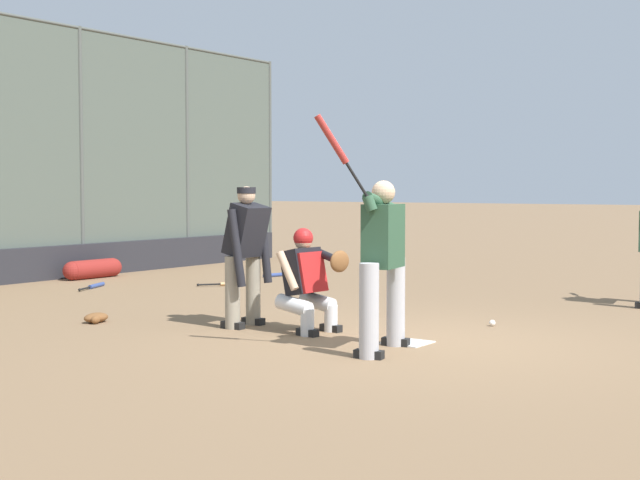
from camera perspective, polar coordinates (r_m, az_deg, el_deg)
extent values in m
plane|color=#846647|center=(9.37, 5.64, -6.58)|extent=(160.00, 160.00, 0.00)
cube|color=white|center=(9.36, 5.64, -6.55)|extent=(0.43, 0.43, 0.01)
cylinder|color=#515651|center=(20.87, -3.22, 5.15)|extent=(0.08, 0.08, 4.55)
cylinder|color=#515651|center=(18.79, -8.51, 5.32)|extent=(0.08, 0.08, 4.55)
cylinder|color=#515651|center=(16.91, -15.04, 5.47)|extent=(0.08, 0.08, 4.55)
cylinder|color=#B7B7BC|center=(9.14, 4.87, -3.96)|extent=(0.19, 0.19, 0.91)
cube|color=black|center=(9.20, 4.86, -6.51)|extent=(0.16, 0.30, 0.08)
cylinder|color=#B7B7BC|center=(8.44, 3.16, -4.56)|extent=(0.19, 0.19, 0.91)
cube|color=black|center=(8.50, 3.15, -7.31)|extent=(0.16, 0.30, 0.08)
cube|color=#2D5138|center=(8.72, 4.07, 0.26)|extent=(0.54, 0.37, 0.62)
sphere|color=tan|center=(8.71, 4.08, 3.06)|extent=(0.23, 0.23, 0.23)
cylinder|color=#2D5138|center=(8.72, 3.91, 2.37)|extent=(0.64, 0.17, 0.24)
cylinder|color=#2D5138|center=(8.44, 3.21, 2.34)|extent=(0.15, 0.18, 0.17)
sphere|color=black|center=(8.44, 3.04, 2.79)|extent=(0.04, 0.04, 0.04)
cylinder|color=black|center=(8.42, 2.37, 3.87)|extent=(0.18, 0.18, 0.33)
cylinder|color=maroon|center=(8.39, 0.75, 6.47)|extent=(0.28, 0.28, 0.47)
cylinder|color=silver|center=(10.04, 0.71, -5.03)|extent=(0.15, 0.15, 0.30)
cylinder|color=silver|center=(10.14, -0.14, -3.98)|extent=(0.21, 0.47, 0.23)
cube|color=black|center=(10.05, 0.71, -5.65)|extent=(0.12, 0.27, 0.08)
cylinder|color=silver|center=(9.74, -0.81, -5.29)|extent=(0.15, 0.15, 0.30)
cylinder|color=silver|center=(9.84, -1.67, -4.20)|extent=(0.21, 0.47, 0.23)
cube|color=black|center=(9.75, -0.81, -5.93)|extent=(0.12, 0.27, 0.08)
cube|color=black|center=(9.98, -1.08, -2.02)|extent=(0.46, 0.39, 0.54)
cube|color=#B21E1E|center=(9.88, -0.45, -2.07)|extent=(0.40, 0.17, 0.45)
sphere|color=tan|center=(9.95, -1.08, -0.07)|extent=(0.20, 0.20, 0.20)
sphere|color=#B21E1E|center=(9.95, -1.08, 0.13)|extent=(0.22, 0.22, 0.22)
cylinder|color=black|center=(9.93, 0.57, -1.08)|extent=(0.32, 0.51, 0.16)
ellipsoid|color=brown|center=(9.71, 1.27, -1.38)|extent=(0.31, 0.13, 0.24)
cylinder|color=tan|center=(9.78, -2.10, -1.98)|extent=(0.12, 0.31, 0.43)
cylinder|color=gray|center=(10.55, -4.30, -3.17)|extent=(0.17, 0.17, 0.83)
cube|color=black|center=(10.60, -4.29, -5.20)|extent=(0.12, 0.28, 0.08)
cylinder|color=gray|center=(10.25, -5.62, -3.37)|extent=(0.17, 0.17, 0.83)
cube|color=black|center=(10.30, -5.61, -5.45)|extent=(0.12, 0.28, 0.08)
cube|color=black|center=(10.31, -4.72, 0.65)|extent=(0.46, 0.41, 0.64)
sphere|color=tan|center=(10.30, -4.73, 2.87)|extent=(0.21, 0.21, 0.21)
cylinder|color=black|center=(10.30, -4.74, 3.19)|extent=(0.22, 0.22, 0.07)
cylinder|color=black|center=(10.49, -3.57, -0.36)|extent=(0.14, 0.24, 0.89)
cylinder|color=black|center=(10.08, -5.36, -0.52)|extent=(0.15, 0.24, 0.89)
sphere|color=black|center=(14.70, -7.81, -2.86)|extent=(0.04, 0.04, 0.04)
cylinder|color=black|center=(14.73, -7.11, -2.84)|extent=(0.31, 0.24, 0.03)
cylinder|color=tan|center=(14.82, -5.44, -2.79)|extent=(0.45, 0.36, 0.07)
sphere|color=black|center=(16.61, -1.19, -2.12)|extent=(0.04, 0.04, 0.04)
cylinder|color=black|center=(16.50, -1.69, -2.15)|extent=(0.36, 0.12, 0.03)
cylinder|color=#334789|center=(16.24, -2.90, -2.25)|extent=(0.50, 0.19, 0.07)
sphere|color=black|center=(14.36, -15.14, -3.09)|extent=(0.04, 0.04, 0.04)
cylinder|color=black|center=(14.52, -14.83, -3.01)|extent=(0.34, 0.18, 0.03)
cylinder|color=#334789|center=(14.91, -14.12, -2.84)|extent=(0.48, 0.27, 0.07)
ellipsoid|color=brown|center=(11.05, -14.14, -4.84)|extent=(0.33, 0.21, 0.12)
ellipsoid|color=brown|center=(10.92, -14.17, -4.97)|extent=(0.12, 0.09, 0.10)
sphere|color=white|center=(10.63, 10.97, -5.24)|extent=(0.07, 0.07, 0.07)
cylinder|color=maroon|center=(16.43, -14.33, -1.81)|extent=(0.92, 0.34, 0.34)
sphere|color=maroon|center=(16.73, -13.13, -1.70)|extent=(0.33, 0.33, 0.33)
sphere|color=maroon|center=(16.14, -15.58, -1.92)|extent=(0.33, 0.33, 0.33)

